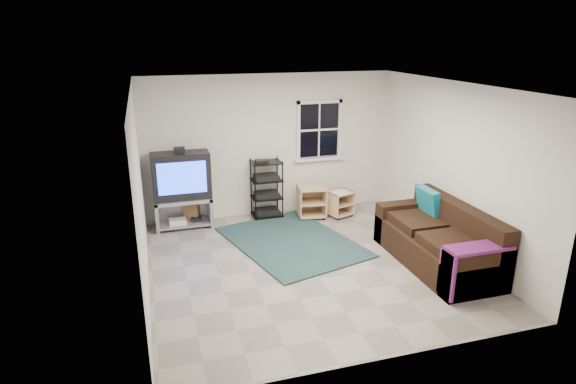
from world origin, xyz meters
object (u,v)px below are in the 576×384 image
object	(u,v)px
av_rack	(267,192)
side_table_left	(311,200)
sofa	(439,242)
side_table_right	(338,201)
tv_unit	(182,184)

from	to	relation	value
av_rack	side_table_left	xyz separation A→B (m)	(0.80, -0.20, -0.16)
side_table_left	sofa	xyz separation A→B (m)	(1.16, -2.40, 0.03)
side_table_left	side_table_right	size ratio (longest dim) A/B	1.09
side_table_left	side_table_right	world-z (taller)	side_table_left
side_table_left	av_rack	bearing A→B (deg)	166.11
av_rack	tv_unit	bearing A→B (deg)	-178.19
tv_unit	side_table_right	size ratio (longest dim) A/B	2.68
sofa	tv_unit	bearing A→B (deg)	143.84
tv_unit	av_rack	xyz separation A→B (m)	(1.52, 0.05, -0.32)
side_table_right	av_rack	bearing A→B (deg)	166.76
side_table_left	tv_unit	bearing A→B (deg)	176.32
tv_unit	sofa	distance (m)	4.34
tv_unit	side_table_left	bearing A→B (deg)	-3.68
av_rack	side_table_left	world-z (taller)	av_rack
av_rack	side_table_left	distance (m)	0.84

